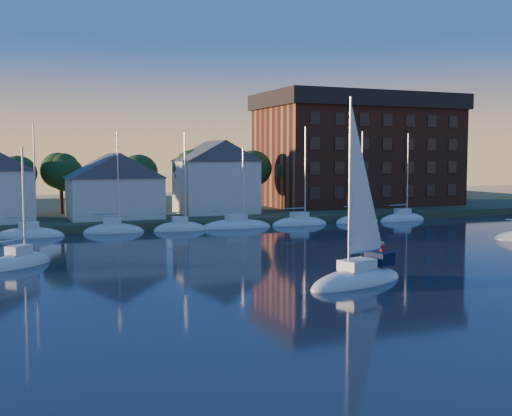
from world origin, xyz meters
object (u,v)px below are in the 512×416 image
clubhouse_centre (114,185)px  condo_block (358,149)px  clubhouse_east (216,176)px  drifting_sailboat_left (19,265)px  hero_sailboat (358,275)px

clubhouse_centre → condo_block: size_ratio=0.37×
condo_block → clubhouse_centre: bearing=-168.8°
clubhouse_east → drifting_sailboat_left: bearing=-132.3°
condo_block → drifting_sailboat_left: condo_block is taller
condo_block → hero_sailboat: 60.59m
clubhouse_east → drifting_sailboat_left: clubhouse_east is taller
condo_block → drifting_sailboat_left: size_ratio=2.96×
clubhouse_east → condo_block: (26.00, 5.95, 3.79)m
clubhouse_centre → condo_block: bearing=11.2°
hero_sailboat → drifting_sailboat_left: bearing=-56.4°
condo_block → hero_sailboat: (-31.34, -51.03, -9.22)m
clubhouse_east → hero_sailboat: (-5.34, -45.08, -5.42)m
clubhouse_centre → condo_block: condo_block is taller
hero_sailboat → drifting_sailboat_left: (-20.99, 16.16, -0.48)m
hero_sailboat → drifting_sailboat_left: 26.50m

